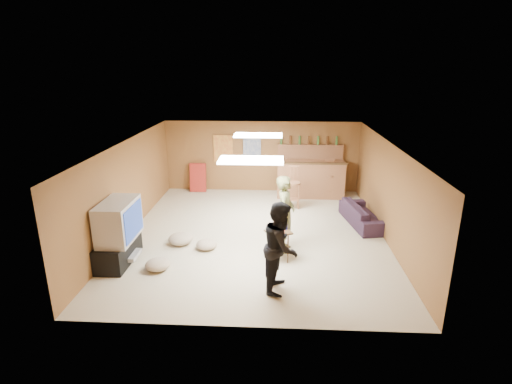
{
  "coord_description": "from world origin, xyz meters",
  "views": [
    {
      "loc": [
        0.48,
        -8.7,
        3.88
      ],
      "look_at": [
        0.0,
        0.2,
        1.0
      ],
      "focal_mm": 28.0,
      "sensor_mm": 36.0,
      "label": 1
    }
  ],
  "objects_px": {
    "tv_body": "(118,221)",
    "person_black": "(281,247)",
    "bar_counter": "(310,179)",
    "person_olive": "(285,214)",
    "sofa": "(363,214)",
    "tray_table": "(278,245)"
  },
  "relations": [
    {
      "from": "person_black",
      "to": "tray_table",
      "type": "bearing_deg",
      "value": 10.99
    },
    {
      "from": "sofa",
      "to": "bar_counter",
      "type": "bearing_deg",
      "value": 18.54
    },
    {
      "from": "person_olive",
      "to": "sofa",
      "type": "bearing_deg",
      "value": -42.89
    },
    {
      "from": "person_olive",
      "to": "person_black",
      "type": "height_order",
      "value": "person_olive"
    },
    {
      "from": "bar_counter",
      "to": "person_black",
      "type": "bearing_deg",
      "value": -99.94
    },
    {
      "from": "bar_counter",
      "to": "sofa",
      "type": "relative_size",
      "value": 1.13
    },
    {
      "from": "tv_body",
      "to": "bar_counter",
      "type": "relative_size",
      "value": 0.55
    },
    {
      "from": "bar_counter",
      "to": "person_black",
      "type": "xyz_separation_m",
      "value": [
        -0.93,
        -5.29,
        0.27
      ]
    },
    {
      "from": "bar_counter",
      "to": "tray_table",
      "type": "xyz_separation_m",
      "value": [
        -0.97,
        -4.19,
        -0.23
      ]
    },
    {
      "from": "person_black",
      "to": "sofa",
      "type": "distance_m",
      "value": 3.83
    },
    {
      "from": "tv_body",
      "to": "sofa",
      "type": "distance_m",
      "value": 5.84
    },
    {
      "from": "tv_body",
      "to": "person_olive",
      "type": "relative_size",
      "value": 0.66
    },
    {
      "from": "person_black",
      "to": "sofa",
      "type": "height_order",
      "value": "person_black"
    },
    {
      "from": "sofa",
      "to": "person_black",
      "type": "bearing_deg",
      "value": 136.02
    },
    {
      "from": "tv_body",
      "to": "bar_counter",
      "type": "height_order",
      "value": "tv_body"
    },
    {
      "from": "tv_body",
      "to": "sofa",
      "type": "height_order",
      "value": "tv_body"
    },
    {
      "from": "tv_body",
      "to": "person_olive",
      "type": "xyz_separation_m",
      "value": [
        3.32,
        0.73,
        -0.06
      ]
    },
    {
      "from": "person_olive",
      "to": "tray_table",
      "type": "relative_size",
      "value": 2.64
    },
    {
      "from": "sofa",
      "to": "person_olive",
      "type": "bearing_deg",
      "value": 118.04
    },
    {
      "from": "tv_body",
      "to": "person_black",
      "type": "bearing_deg",
      "value": -14.63
    },
    {
      "from": "tray_table",
      "to": "person_black",
      "type": "bearing_deg",
      "value": -87.95
    },
    {
      "from": "tv_body",
      "to": "person_black",
      "type": "height_order",
      "value": "person_black"
    }
  ]
}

